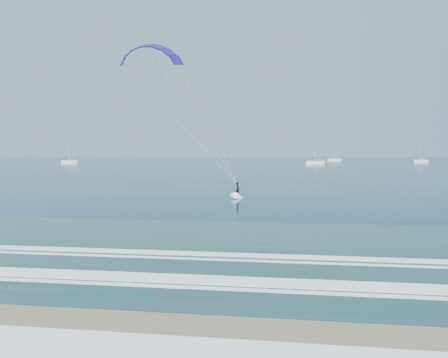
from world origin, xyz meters
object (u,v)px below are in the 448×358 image
Objects in this scene: sailboat_3 at (420,161)px; sailboat_2 at (334,160)px; kitesurfer_rig at (193,116)px; sailboat_1 at (315,162)px; sailboat_0 at (69,162)px.

sailboat_2 is at bearing 141.68° from sailboat_3.
kitesurfer_rig reaches higher than sailboat_1.
sailboat_1 is 74.87m from sailboat_2.
sailboat_0 is 119.64m from sailboat_1.
sailboat_2 is 52.41m from sailboat_3.
sailboat_1 is 1.03× the size of sailboat_2.
sailboat_0 is 0.95× the size of sailboat_2.
kitesurfer_rig is at bearing -57.18° from sailboat_0.
sailboat_2 is (18.81, 72.47, -0.00)m from sailboat_1.
kitesurfer_rig is 222.83m from sailboat_2.
sailboat_2 is (45.78, 217.92, -8.41)m from kitesurfer_rig.
sailboat_0 is 157.08m from sailboat_2.
sailboat_1 reaches higher than sailboat_2.
sailboat_1 is at bearing -104.55° from sailboat_2.
sailboat_1 is at bearing -146.30° from sailboat_3.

